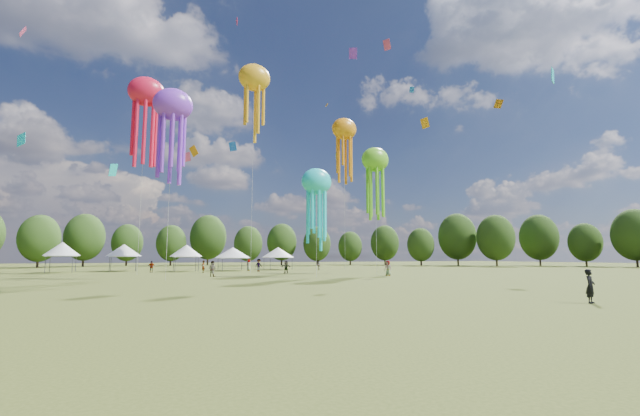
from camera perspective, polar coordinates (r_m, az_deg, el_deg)
name	(u,v)px	position (r m, az deg, el deg)	size (l,w,h in m)	color
ground	(438,309)	(18.72, 15.99, -13.25)	(300.00, 300.00, 0.00)	#384416
observer_main	(590,286)	(23.84, 33.28, -9.01)	(0.59, 0.39, 1.61)	black
spectator_near	(212,269)	(47.74, -14.66, -8.13)	(0.85, 0.66, 1.74)	gray
spectators_far	(271,266)	(60.67, -6.82, -7.96)	(26.64, 25.20, 1.89)	gray
festival_tents	(186,251)	(68.77, -17.97, -5.71)	(37.25, 10.43, 4.29)	#47474C
show_kites	(273,130)	(59.18, -6.46, 10.64)	(38.26, 27.31, 30.27)	#8732DE
small_kites	(236,50)	(62.61, -11.54, 20.59)	(69.21, 58.66, 43.32)	#8732DE
treeline	(189,232)	(77.46, -17.64, -3.22)	(201.57, 95.24, 13.43)	#38281C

